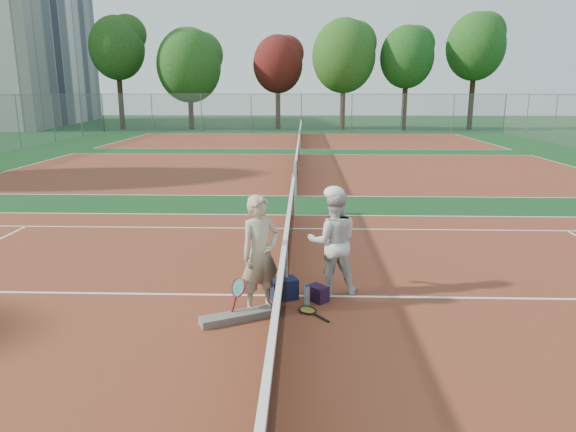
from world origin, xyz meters
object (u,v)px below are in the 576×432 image
(player_a, at_px, (260,254))
(racket_red, at_px, (238,297))
(racket_black_held, at_px, (340,274))
(water_bottle, at_px, (307,296))
(player_b, at_px, (333,242))
(racket_spare, at_px, (308,310))
(apartment_block, at_px, (15,46))
(sports_bag_navy, at_px, (284,289))
(sports_bag_purple, at_px, (318,294))
(net_main, at_px, (286,265))

(player_a, height_order, racket_red, player_a)
(racket_black_held, relative_size, water_bottle, 1.92)
(player_b, height_order, racket_spare, player_b)
(player_b, height_order, water_bottle, player_b)
(racket_red, bearing_deg, player_b, -23.08)
(player_b, bearing_deg, racket_spare, 59.61)
(apartment_block, bearing_deg, racket_black_held, -56.58)
(sports_bag_navy, bearing_deg, sports_bag_purple, -9.58)
(net_main, height_order, racket_red, net_main)
(racket_red, distance_m, sports_bag_navy, 0.91)
(sports_bag_navy, xyz_separation_m, sports_bag_purple, (0.53, -0.09, -0.04))
(sports_bag_purple, bearing_deg, sports_bag_navy, 170.42)
(net_main, height_order, sports_bag_navy, net_main)
(racket_red, xyz_separation_m, sports_bag_navy, (0.62, 0.65, -0.12))
(racket_spare, xyz_separation_m, water_bottle, (-0.01, 0.23, 0.13))
(player_b, bearing_deg, net_main, 11.54)
(sports_bag_navy, bearing_deg, net_main, 71.29)
(player_a, distance_m, racket_black_held, 1.57)
(racket_black_held, xyz_separation_m, sports_bag_navy, (-0.90, -0.35, -0.13))
(net_main, distance_m, player_b, 0.83)
(water_bottle, bearing_deg, player_a, -165.25)
(sports_bag_navy, height_order, water_bottle, sports_bag_navy)
(apartment_block, distance_m, player_a, 52.85)
(net_main, height_order, racket_black_held, net_main)
(net_main, height_order, player_a, player_a)
(sports_bag_purple, bearing_deg, apartment_block, 122.82)
(net_main, relative_size, player_a, 6.34)
(racket_black_held, distance_m, sports_bag_navy, 0.97)
(player_a, bearing_deg, net_main, 19.78)
(net_main, bearing_deg, water_bottle, -48.32)
(sports_bag_navy, bearing_deg, racket_spare, -53.13)
(racket_red, bearing_deg, net_main, -8.54)
(net_main, bearing_deg, sports_bag_navy, -108.71)
(racket_red, bearing_deg, sports_bag_purple, -31.44)
(racket_black_held, xyz_separation_m, sports_bag_purple, (-0.37, -0.44, -0.16))
(racket_black_held, bearing_deg, player_a, 15.05)
(racket_red, height_order, sports_bag_navy, racket_red)
(apartment_block, height_order, player_b, apartment_block)
(net_main, height_order, apartment_block, apartment_block)
(net_main, xyz_separation_m, racket_red, (-0.65, -0.75, -0.23))
(player_b, height_order, sports_bag_navy, player_b)
(racket_black_held, bearing_deg, sports_bag_purple, 31.96)
(apartment_block, relative_size, sports_bag_navy, 53.73)
(player_b, distance_m, racket_spare, 1.21)
(player_b, bearing_deg, sports_bag_purple, 54.60)
(sports_bag_navy, bearing_deg, apartment_block, 122.38)
(net_main, xyz_separation_m, sports_bag_navy, (-0.03, -0.10, -0.35))
(racket_red, bearing_deg, sports_bag_navy, -11.02)
(net_main, bearing_deg, racket_spare, -60.21)
(player_b, distance_m, racket_black_held, 0.57)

